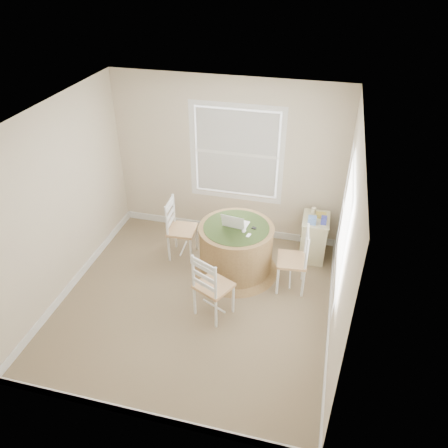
% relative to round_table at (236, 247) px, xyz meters
% --- Properties ---
extents(room, '(3.64, 3.64, 2.64)m').
position_rel_round_table_xyz_m(room, '(-0.21, -0.65, 0.88)').
color(room, '#8C7659').
rests_on(room, ground).
extents(round_table, '(1.26, 1.26, 0.77)m').
position_rel_round_table_xyz_m(round_table, '(0.00, 0.00, 0.00)').
color(round_table, olive).
rests_on(round_table, ground).
extents(chair_left, '(0.43, 0.44, 0.95)m').
position_rel_round_table_xyz_m(chair_left, '(-0.88, 0.17, 0.05)').
color(chair_left, white).
rests_on(chair_left, ground).
extents(chair_near, '(0.55, 0.54, 0.95)m').
position_rel_round_table_xyz_m(chair_near, '(-0.08, -0.94, 0.05)').
color(chair_near, white).
rests_on(chair_near, ground).
extents(chair_right, '(0.44, 0.46, 0.95)m').
position_rel_round_table_xyz_m(chair_right, '(0.83, -0.17, 0.05)').
color(chair_right, white).
rests_on(chair_right, ground).
extents(laptop, '(0.37, 0.34, 0.23)m').
position_rel_round_table_xyz_m(laptop, '(-0.02, 0.05, 0.38)').
color(laptop, white).
rests_on(laptop, round_table).
extents(mouse, '(0.08, 0.11, 0.03)m').
position_rel_round_table_xyz_m(mouse, '(0.12, -0.07, 0.36)').
color(mouse, white).
rests_on(mouse, round_table).
extents(phone, '(0.06, 0.10, 0.02)m').
position_rel_round_table_xyz_m(phone, '(0.21, -0.16, 0.35)').
color(phone, '#B7BABF').
rests_on(phone, round_table).
extents(keys, '(0.07, 0.06, 0.02)m').
position_rel_round_table_xyz_m(keys, '(0.25, 0.03, 0.35)').
color(keys, black).
rests_on(keys, round_table).
extents(corner_chest, '(0.40, 0.54, 0.70)m').
position_rel_round_table_xyz_m(corner_chest, '(1.08, 0.62, -0.07)').
color(corner_chest, beige).
rests_on(corner_chest, ground).
extents(tissue_box, '(0.12, 0.12, 0.10)m').
position_rel_round_table_xyz_m(tissue_box, '(1.03, 0.49, 0.33)').
color(tissue_box, '#608ADB').
rests_on(tissue_box, corner_chest).
extents(box_yellow, '(0.15, 0.10, 0.06)m').
position_rel_round_table_xyz_m(box_yellow, '(1.13, 0.68, 0.31)').
color(box_yellow, gold).
rests_on(box_yellow, corner_chest).
extents(box_blue, '(0.08, 0.08, 0.12)m').
position_rel_round_table_xyz_m(box_blue, '(1.18, 0.52, 0.34)').
color(box_blue, '#383FA8').
rests_on(box_blue, corner_chest).
extents(cup_cream, '(0.07, 0.07, 0.09)m').
position_rel_round_table_xyz_m(cup_cream, '(1.03, 0.75, 0.32)').
color(cup_cream, beige).
rests_on(cup_cream, corner_chest).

